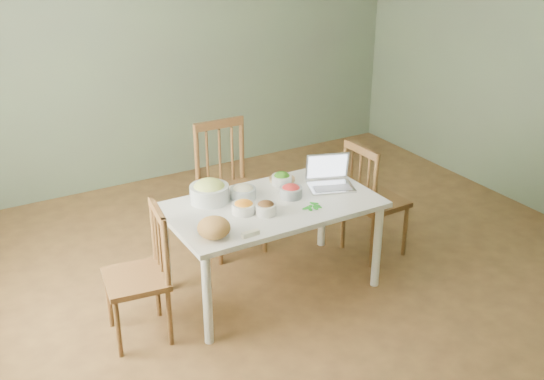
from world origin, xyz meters
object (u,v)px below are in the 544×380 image
dining_table (272,246)px  chair_right (376,198)px  laptop (332,174)px  chair_far (231,190)px  bowl_squash (209,191)px  chair_left (135,276)px  bread_boule (214,228)px

dining_table → chair_right: bearing=3.3°
dining_table → laptop: bearing=0.5°
chair_far → laptop: bearing=-53.4°
dining_table → chair_far: chair_far is taller
laptop → bowl_squash: bearing=-175.7°
chair_left → laptop: laptop is taller
chair_right → laptop: (-0.47, -0.05, 0.33)m
chair_far → bread_boule: chair_far is taller
dining_table → chair_left: bearing=-176.7°
bowl_squash → chair_left: bearing=-155.5°
chair_left → bread_boule: 0.59m
dining_table → laptop: 0.68m
bread_boule → laptop: 1.09m
dining_table → chair_far: size_ratio=1.41×
chair_far → bowl_squash: bearing=-130.7°
chair_left → bread_boule: chair_left is taller
chair_far → bowl_squash: chair_far is taller
chair_left → bread_boule: size_ratio=4.31×
chair_right → bread_boule: bearing=98.8°
dining_table → chair_far: 0.70m
bread_boule → bowl_squash: bowl_squash is taller
chair_right → chair_far: bearing=54.8°
chair_right → bowl_squash: size_ratio=3.45×
chair_left → chair_right: chair_right is taller
dining_table → laptop: (0.50, 0.00, 0.46)m
chair_far → chair_right: chair_far is taller
chair_right → dining_table: bearing=90.9°
bread_boule → laptop: laptop is taller
chair_right → bowl_squash: chair_right is taller
dining_table → chair_right: 0.98m
chair_left → dining_table: bearing=101.2°
chair_far → bowl_squash: size_ratio=3.79×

